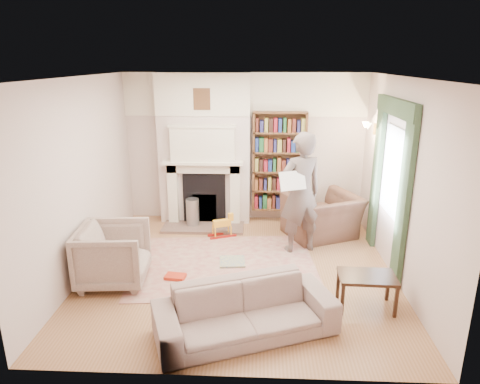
{
  "coord_description": "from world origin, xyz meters",
  "views": [
    {
      "loc": [
        0.28,
        -5.76,
        3.02
      ],
      "look_at": [
        0.0,
        0.25,
        1.15
      ],
      "focal_mm": 32.0,
      "sensor_mm": 36.0,
      "label": 1
    }
  ],
  "objects_px": {
    "man_reading": "(301,193)",
    "coffee_table": "(366,291)",
    "armchair_left": "(114,255)",
    "paraffin_heater": "(193,213)",
    "bookcase": "(279,162)",
    "sofa": "(245,311)",
    "armchair_reading": "(322,216)",
    "rocking_horse": "(222,226)"
  },
  "relations": [
    {
      "from": "man_reading",
      "to": "coffee_table",
      "type": "height_order",
      "value": "man_reading"
    },
    {
      "from": "armchair_left",
      "to": "paraffin_heater",
      "type": "bearing_deg",
      "value": -25.0
    },
    {
      "from": "bookcase",
      "to": "coffee_table",
      "type": "xyz_separation_m",
      "value": [
        0.99,
        -3.04,
        -0.95
      ]
    },
    {
      "from": "coffee_table",
      "to": "armchair_left",
      "type": "bearing_deg",
      "value": 173.62
    },
    {
      "from": "armchair_left",
      "to": "sofa",
      "type": "height_order",
      "value": "armchair_left"
    },
    {
      "from": "armchair_left",
      "to": "man_reading",
      "type": "xyz_separation_m",
      "value": [
        2.67,
        1.19,
        0.56
      ]
    },
    {
      "from": "bookcase",
      "to": "armchair_reading",
      "type": "distance_m",
      "value": 1.33
    },
    {
      "from": "bookcase",
      "to": "sofa",
      "type": "relative_size",
      "value": 0.91
    },
    {
      "from": "armchair_reading",
      "to": "bookcase",
      "type": "bearing_deg",
      "value": -70.38
    },
    {
      "from": "sofa",
      "to": "armchair_left",
      "type": "bearing_deg",
      "value": 128.5
    },
    {
      "from": "sofa",
      "to": "paraffin_heater",
      "type": "xyz_separation_m",
      "value": [
        -1.1,
        3.24,
        -0.02
      ]
    },
    {
      "from": "man_reading",
      "to": "rocking_horse",
      "type": "bearing_deg",
      "value": -42.89
    },
    {
      "from": "armchair_reading",
      "to": "man_reading",
      "type": "xyz_separation_m",
      "value": [
        -0.45,
        -0.6,
        0.6
      ]
    },
    {
      "from": "bookcase",
      "to": "armchair_left",
      "type": "distance_m",
      "value": 3.57
    },
    {
      "from": "sofa",
      "to": "paraffin_heater",
      "type": "relative_size",
      "value": 3.7
    },
    {
      "from": "bookcase",
      "to": "rocking_horse",
      "type": "bearing_deg",
      "value": -139.28
    },
    {
      "from": "armchair_reading",
      "to": "armchair_left",
      "type": "bearing_deg",
      "value": 5.24
    },
    {
      "from": "armchair_left",
      "to": "paraffin_heater",
      "type": "relative_size",
      "value": 1.69
    },
    {
      "from": "rocking_horse",
      "to": "man_reading",
      "type": "bearing_deg",
      "value": -42.63
    },
    {
      "from": "paraffin_heater",
      "to": "bookcase",
      "type": "bearing_deg",
      "value": 14.72
    },
    {
      "from": "armchair_reading",
      "to": "paraffin_heater",
      "type": "xyz_separation_m",
      "value": [
        -2.34,
        0.34,
        -0.11
      ]
    },
    {
      "from": "bookcase",
      "to": "sofa",
      "type": "bearing_deg",
      "value": -97.87
    },
    {
      "from": "sofa",
      "to": "rocking_horse",
      "type": "xyz_separation_m",
      "value": [
        -0.51,
        2.79,
        -0.08
      ]
    },
    {
      "from": "armchair_reading",
      "to": "rocking_horse",
      "type": "relative_size",
      "value": 2.42
    },
    {
      "from": "armchair_reading",
      "to": "rocking_horse",
      "type": "xyz_separation_m",
      "value": [
        -1.76,
        -0.11,
        -0.17
      ]
    },
    {
      "from": "coffee_table",
      "to": "rocking_horse",
      "type": "xyz_separation_m",
      "value": [
        -2.01,
        2.17,
        -0.01
      ]
    },
    {
      "from": "rocking_horse",
      "to": "paraffin_heater",
      "type": "bearing_deg",
      "value": 120.12
    },
    {
      "from": "bookcase",
      "to": "armchair_reading",
      "type": "relative_size",
      "value": 1.57
    },
    {
      "from": "man_reading",
      "to": "coffee_table",
      "type": "xyz_separation_m",
      "value": [
        0.7,
        -1.68,
        -0.76
      ]
    },
    {
      "from": "armchair_left",
      "to": "sofa",
      "type": "bearing_deg",
      "value": -125.54
    },
    {
      "from": "bookcase",
      "to": "rocking_horse",
      "type": "height_order",
      "value": "bookcase"
    },
    {
      "from": "man_reading",
      "to": "paraffin_heater",
      "type": "bearing_deg",
      "value": -48.85
    },
    {
      "from": "bookcase",
      "to": "sofa",
      "type": "height_order",
      "value": "bookcase"
    },
    {
      "from": "man_reading",
      "to": "sofa",
      "type": "bearing_deg",
      "value": 48.47
    },
    {
      "from": "armchair_reading",
      "to": "sofa",
      "type": "xyz_separation_m",
      "value": [
        -1.25,
        -2.9,
        -0.08
      ]
    },
    {
      "from": "armchair_reading",
      "to": "armchair_left",
      "type": "distance_m",
      "value": 3.6
    },
    {
      "from": "bookcase",
      "to": "man_reading",
      "type": "height_order",
      "value": "bookcase"
    },
    {
      "from": "armchair_reading",
      "to": "paraffin_heater",
      "type": "bearing_deg",
      "value": -32.86
    },
    {
      "from": "bookcase",
      "to": "armchair_reading",
      "type": "height_order",
      "value": "bookcase"
    },
    {
      "from": "armchair_left",
      "to": "coffee_table",
      "type": "height_order",
      "value": "armchair_left"
    },
    {
      "from": "man_reading",
      "to": "coffee_table",
      "type": "relative_size",
      "value": 2.82
    },
    {
      "from": "armchair_reading",
      "to": "man_reading",
      "type": "bearing_deg",
      "value": 28.59
    }
  ]
}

